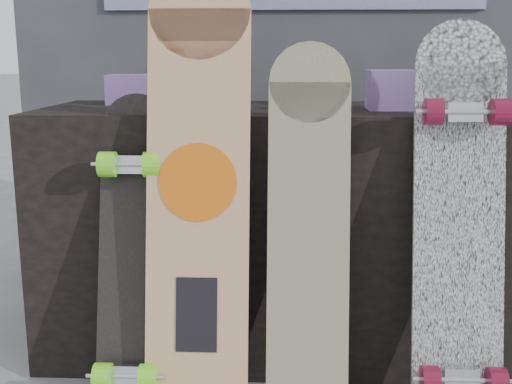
{
  "coord_description": "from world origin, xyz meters",
  "views": [
    {
      "loc": [
        -0.02,
        -1.56,
        0.97
      ],
      "look_at": [
        -0.11,
        0.2,
        0.59
      ],
      "focal_mm": 45.0,
      "sensor_mm": 36.0,
      "label": 1
    }
  ],
  "objects_px": {
    "vendor_table": "(292,228)",
    "skateboard_dark": "(132,249)",
    "longboard_celtic": "(308,220)",
    "longboard_geisha": "(198,176)",
    "longboard_cascadia": "(460,216)"
  },
  "relations": [
    {
      "from": "vendor_table",
      "to": "skateboard_dark",
      "type": "xyz_separation_m",
      "value": [
        -0.45,
        -0.38,
        0.04
      ]
    },
    {
      "from": "vendor_table",
      "to": "longboard_celtic",
      "type": "xyz_separation_m",
      "value": [
        0.04,
        -0.4,
        0.13
      ]
    },
    {
      "from": "longboard_geisha",
      "to": "longboard_cascadia",
      "type": "bearing_deg",
      "value": -1.15
    },
    {
      "from": "vendor_table",
      "to": "longboard_celtic",
      "type": "height_order",
      "value": "longboard_celtic"
    },
    {
      "from": "longboard_celtic",
      "to": "longboard_geisha",
      "type": "bearing_deg",
      "value": 175.5
    },
    {
      "from": "longboard_geisha",
      "to": "longboard_cascadia",
      "type": "distance_m",
      "value": 0.71
    },
    {
      "from": "longboard_geisha",
      "to": "skateboard_dark",
      "type": "xyz_separation_m",
      "value": [
        -0.19,
        -0.0,
        -0.21
      ]
    },
    {
      "from": "longboard_celtic",
      "to": "skateboard_dark",
      "type": "distance_m",
      "value": 0.5
    },
    {
      "from": "vendor_table",
      "to": "skateboard_dark",
      "type": "height_order",
      "value": "skateboard_dark"
    },
    {
      "from": "longboard_cascadia",
      "to": "skateboard_dark",
      "type": "xyz_separation_m",
      "value": [
        -0.89,
        0.01,
        -0.11
      ]
    },
    {
      "from": "longboard_geisha",
      "to": "longboard_celtic",
      "type": "height_order",
      "value": "longboard_geisha"
    },
    {
      "from": "vendor_table",
      "to": "longboard_cascadia",
      "type": "relative_size",
      "value": 1.51
    },
    {
      "from": "longboard_geisha",
      "to": "skateboard_dark",
      "type": "relative_size",
      "value": 1.42
    },
    {
      "from": "longboard_celtic",
      "to": "skateboard_dark",
      "type": "xyz_separation_m",
      "value": [
        -0.49,
        0.02,
        -0.09
      ]
    },
    {
      "from": "vendor_table",
      "to": "longboard_celtic",
      "type": "bearing_deg",
      "value": -84.46
    }
  ]
}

